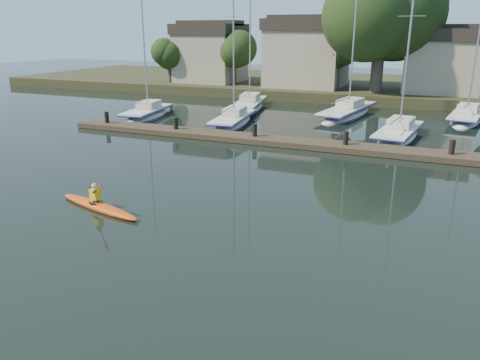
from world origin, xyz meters
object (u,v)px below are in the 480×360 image
at_px(dock, 298,143).
at_px(sailboat_0, 147,119).
at_px(sailboat_6, 347,117).
at_px(sailboat_1, 233,126).
at_px(sailboat_7, 465,123).
at_px(sailboat_3, 398,140).
at_px(kayak, 98,205).
at_px(sailboat_5, 249,110).

xyz_separation_m(dock, sailboat_0, (-14.93, 5.28, -0.41)).
bearing_deg(dock, sailboat_6, 86.21).
distance_m(sailboat_1, sailboat_7, 19.08).
bearing_deg(sailboat_6, sailboat_3, -47.67).
height_order(kayak, dock, kayak).
distance_m(sailboat_3, sailboat_6, 8.91).
height_order(sailboat_1, sailboat_3, sailboat_1).
relative_size(sailboat_0, sailboat_3, 0.90).
xyz_separation_m(kayak, dock, (4.62, 13.93, 0.02)).
distance_m(kayak, sailboat_3, 21.59).
relative_size(sailboat_0, sailboat_6, 0.70).
relative_size(sailboat_3, sailboat_6, 0.78).
relative_size(dock, sailboat_3, 2.46).
bearing_deg(sailboat_0, sailboat_5, 40.15).
xyz_separation_m(kayak, sailboat_3, (10.33, 18.95, -0.39)).
distance_m(sailboat_0, sailboat_5, 9.81).
bearing_deg(sailboat_0, dock, -27.90).
xyz_separation_m(sailboat_1, sailboat_6, (7.67, 7.26, -0.02)).
bearing_deg(sailboat_0, sailboat_1, -8.90).
relative_size(sailboat_0, sailboat_1, 0.89).
bearing_deg(sailboat_7, sailboat_0, -153.19).
xyz_separation_m(kayak, sailboat_0, (-10.31, 19.21, -0.39)).
relative_size(kayak, sailboat_1, 0.35).
relative_size(sailboat_1, sailboat_7, 1.00).
distance_m(kayak, sailboat_1, 19.28).
distance_m(sailboat_0, sailboat_3, 20.64).
relative_size(kayak, sailboat_6, 0.27).
xyz_separation_m(kayak, sailboat_1, (-2.23, 19.14, -0.38)).
distance_m(sailboat_0, sailboat_1, 8.08).
bearing_deg(sailboat_3, sailboat_0, -173.77).
xyz_separation_m(kayak, sailboat_7, (14.89, 27.57, -0.39)).
distance_m(sailboat_5, sailboat_6, 9.27).
bearing_deg(dock, sailboat_0, 160.53).
height_order(kayak, sailboat_7, sailboat_7).
xyz_separation_m(dock, sailboat_7, (10.27, 13.63, -0.41)).
relative_size(sailboat_0, sailboat_5, 0.77).
height_order(dock, sailboat_0, sailboat_0).
height_order(kayak, sailboat_5, sailboat_5).
height_order(sailboat_0, sailboat_7, sailboat_7).
bearing_deg(sailboat_0, sailboat_7, 9.91).
relative_size(sailboat_6, sailboat_7, 1.27).
distance_m(kayak, sailboat_7, 31.33).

